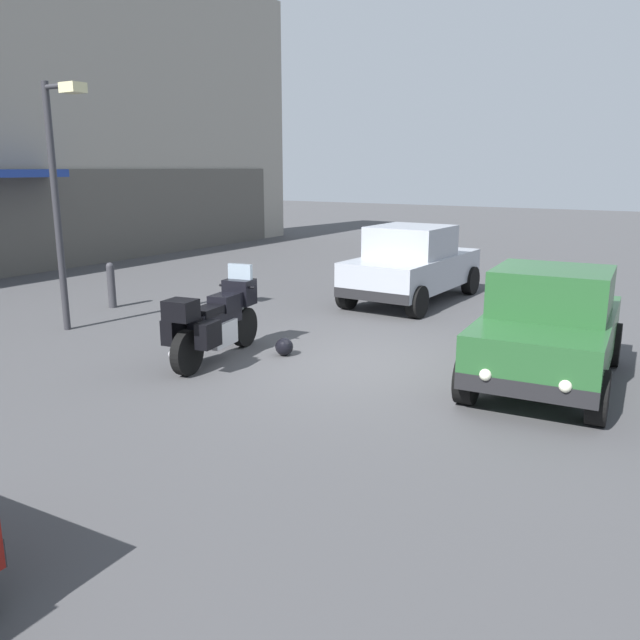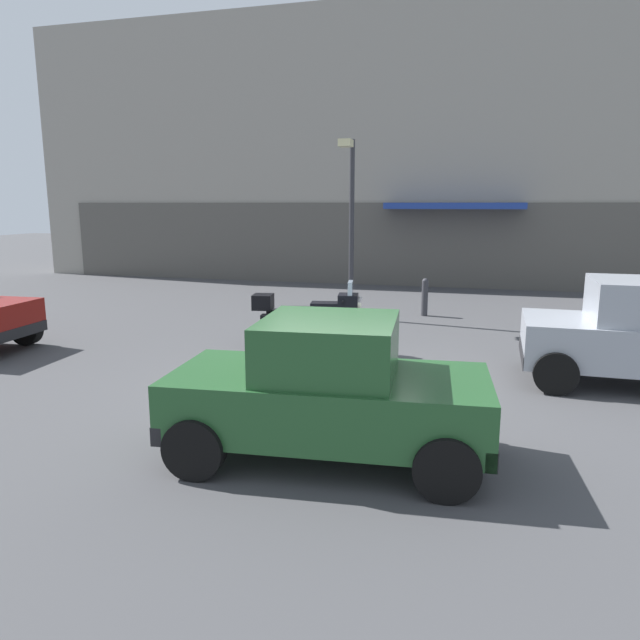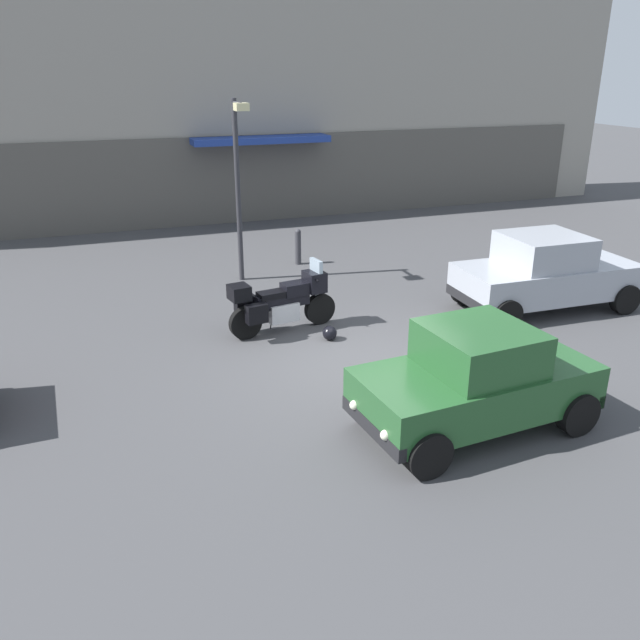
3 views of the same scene
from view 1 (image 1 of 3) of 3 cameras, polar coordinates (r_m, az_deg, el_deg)
The scene contains 7 objects.
ground_plane at distance 9.55m, azimuth 4.57°, elevation -3.96°, with size 80.00×80.00×0.00m, color #424244.
motorcycle at distance 9.71m, azimuth -9.25°, elevation -0.01°, with size 2.25×0.92×1.36m.
helmet at distance 9.95m, azimuth -3.19°, elevation -2.38°, with size 0.28×0.28×0.28m, color black.
car_hatchback_near at distance 14.03m, azimuth 8.18°, elevation 4.90°, with size 3.91×1.85×1.64m.
car_compact_side at distance 9.05m, azimuth 19.62°, elevation -0.62°, with size 3.57×1.95×1.56m.
streetlamp_curbside at distance 11.98m, azimuth -22.07°, elevation 11.34°, with size 0.28×0.94×4.23m.
bollard_curbside at distance 13.98m, azimuth -18.01°, elevation 3.07°, with size 0.16×0.16×0.94m.
Camera 1 is at (-8.12, -4.15, 2.83)m, focal length 36.11 mm.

